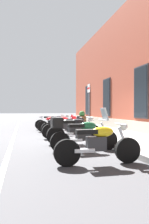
{
  "coord_description": "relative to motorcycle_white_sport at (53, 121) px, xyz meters",
  "views": [
    {
      "loc": [
        9.09,
        -2.81,
        1.25
      ],
      "look_at": [
        -1.33,
        -0.24,
        1.14
      ],
      "focal_mm": 34.01,
      "sensor_mm": 36.0,
      "label": 1
    }
  ],
  "objects": [
    {
      "name": "motorcycle_grey_naked",
      "position": [
        1.4,
        -0.02,
        -0.07
      ],
      "size": [
        0.62,
        2.19,
        0.99
      ],
      "color": "black",
      "rests_on": "ground_plane"
    },
    {
      "name": "lane_stripe",
      "position": [
        4.32,
        -2.32,
        -0.56
      ],
      "size": [
        31.46,
        0.12,
        0.01
      ],
      "primitive_type": "cube",
      "color": "silver",
      "rests_on": "ground_plane"
    },
    {
      "name": "motorcycle_red_sport",
      "position": [
        2.89,
        0.09,
        -0.0
      ],
      "size": [
        0.62,
        2.11,
        1.02
      ],
      "color": "black",
      "rests_on": "ground_plane"
    },
    {
      "name": "parking_sign",
      "position": [
        2.49,
        1.57,
        1.21
      ],
      "size": [
        0.36,
        0.07,
        2.51
      ],
      "color": "#4C4C51",
      "rests_on": "sidewalk"
    },
    {
      "name": "motorcycle_yellow_naked",
      "position": [
        8.86,
        -0.22,
        -0.09
      ],
      "size": [
        0.62,
        2.06,
        0.94
      ],
      "color": "black",
      "rests_on": "ground_plane"
    },
    {
      "name": "ground_plane",
      "position": [
        4.32,
        0.88,
        -0.56
      ],
      "size": [
        140.0,
        140.0,
        0.0
      ],
      "primitive_type": "plane",
      "color": "#38383A"
    },
    {
      "name": "motorcycle_black_naked",
      "position": [
        5.77,
        0.01,
        -0.07
      ],
      "size": [
        0.62,
        2.18,
        0.99
      ],
      "color": "black",
      "rests_on": "ground_plane"
    },
    {
      "name": "sidewalk",
      "position": [
        4.32,
        2.25,
        -0.48
      ],
      "size": [
        31.46,
        2.73,
        0.16
      ],
      "primitive_type": "cube",
      "color": "slate",
      "rests_on": "ground_plane"
    },
    {
      "name": "motorcycle_white_sport",
      "position": [
        0.0,
        0.0,
        0.0
      ],
      "size": [
        0.62,
        2.16,
        1.03
      ],
      "color": "black",
      "rests_on": "ground_plane"
    },
    {
      "name": "motorcycle_green_touring",
      "position": [
        7.25,
        -0.2,
        -0.01
      ],
      "size": [
        0.62,
        2.14,
        1.32
      ],
      "color": "black",
      "rests_on": "ground_plane"
    },
    {
      "name": "barrel_planter",
      "position": [
        -0.52,
        2.04,
        0.04
      ],
      "size": [
        0.6,
        0.6,
        1.02
      ],
      "color": "brown",
      "rests_on": "sidewalk"
    },
    {
      "name": "motorcycle_black_sport",
      "position": [
        4.24,
        0.05,
        -0.01
      ],
      "size": [
        0.62,
        2.19,
        1.0
      ],
      "color": "black",
      "rests_on": "ground_plane"
    }
  ]
}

